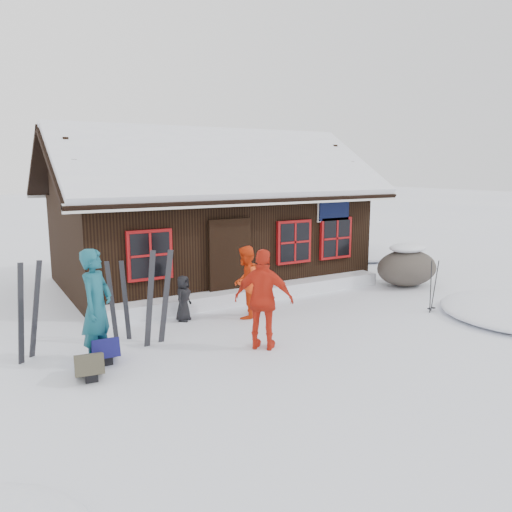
# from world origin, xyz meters

# --- Properties ---
(ground) EXTENTS (120.00, 120.00, 0.00)m
(ground) POSITION_xyz_m (0.00, 0.00, 0.00)
(ground) COLOR white
(ground) RESTS_ON ground
(mountain_hut) EXTENTS (8.90, 6.09, 4.42)m
(mountain_hut) POSITION_xyz_m (1.50, 4.98, 1.58)
(mountain_hut) COLOR black
(mountain_hut) RESTS_ON ground
(snow_drift) EXTENTS (7.60, 0.60, 0.35)m
(snow_drift) POSITION_xyz_m (1.50, 2.25, 0.17)
(snow_drift) COLOR white
(snow_drift) RESTS_ON ground
(snow_mounds) EXTENTS (20.60, 13.20, 0.48)m
(snow_mounds) POSITION_xyz_m (1.65, 1.86, 0.00)
(snow_mounds) COLOR white
(snow_mounds) RESTS_ON ground
(skier_teal) EXTENTS (0.82, 0.85, 1.97)m
(skier_teal) POSITION_xyz_m (-2.82, 0.08, 0.98)
(skier_teal) COLOR #134F5E
(skier_teal) RESTS_ON ground
(skier_orange_left) EXTENTS (0.98, 0.97, 1.60)m
(skier_orange_left) POSITION_xyz_m (0.59, 1.09, 0.80)
(skier_orange_left) COLOR #EA3C10
(skier_orange_left) RESTS_ON ground
(skier_orange_right) EXTENTS (1.10, 1.07, 1.85)m
(skier_orange_right) POSITION_xyz_m (-0.06, -0.76, 0.92)
(skier_orange_right) COLOR red
(skier_orange_right) RESTS_ON ground
(skier_crouched) EXTENTS (0.57, 0.56, 1.00)m
(skier_crouched) POSITION_xyz_m (-0.68, 1.56, 0.50)
(skier_crouched) COLOR black
(skier_crouched) RESTS_ON ground
(boulder) EXTENTS (1.83, 1.37, 1.07)m
(boulder) POSITION_xyz_m (5.96, 1.45, 0.54)
(boulder) COLOR #4E463E
(boulder) RESTS_ON ground
(ski_pair_left) EXTENTS (0.53, 0.34, 1.75)m
(ski_pair_left) POSITION_xyz_m (-3.79, 0.89, 0.83)
(ski_pair_left) COLOR black
(ski_pair_left) RESTS_ON ground
(ski_pair_mid) EXTENTS (0.40, 0.24, 1.59)m
(ski_pair_mid) POSITION_xyz_m (-2.19, 1.09, 0.74)
(ski_pair_mid) COLOR black
(ski_pair_mid) RESTS_ON ground
(ski_pair_right) EXTENTS (0.62, 0.15, 1.83)m
(ski_pair_right) POSITION_xyz_m (-1.62, 0.48, 0.87)
(ski_pair_right) COLOR black
(ski_pair_right) RESTS_ON ground
(ski_poles) EXTENTS (0.22, 0.11, 1.24)m
(ski_poles) POSITION_xyz_m (4.50, -0.69, 0.58)
(ski_poles) COLOR black
(ski_poles) RESTS_ON ground
(backpack_blue) EXTENTS (0.49, 0.62, 0.32)m
(backpack_blue) POSITION_xyz_m (-2.74, 0.06, 0.16)
(backpack_blue) COLOR #13124F
(backpack_blue) RESTS_ON ground
(backpack_olive) EXTENTS (0.52, 0.63, 0.31)m
(backpack_olive) POSITION_xyz_m (-3.11, -0.52, 0.16)
(backpack_olive) COLOR #3D392B
(backpack_olive) RESTS_ON ground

